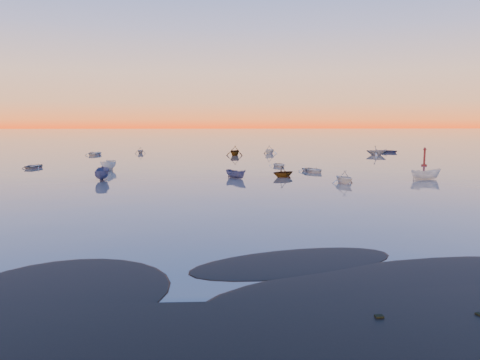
{
  "coord_description": "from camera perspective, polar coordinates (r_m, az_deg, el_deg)",
  "views": [
    {
      "loc": [
        0.41,
        -20.19,
        6.93
      ],
      "look_at": [
        2.59,
        28.0,
        0.81
      ],
      "focal_mm": 35.0,
      "sensor_mm": 36.0,
      "label": 1
    }
  ],
  "objects": [
    {
      "name": "mud_lobes",
      "position": [
        20.41,
        -3.67,
        -12.61
      ],
      "size": [
        140.0,
        6.0,
        0.07
      ],
      "primitive_type": null,
      "color": "black",
      "rests_on": "ground"
    },
    {
      "name": "channel_marker",
      "position": [
        78.21,
        21.56,
        2.52
      ],
      "size": [
        0.86,
        0.86,
        3.05
      ],
      "color": "#4C1011",
      "rests_on": "ground"
    },
    {
      "name": "boat_near_center",
      "position": [
        59.91,
        21.67,
        0.07
      ],
      "size": [
        1.73,
        3.73,
        1.27
      ],
      "primitive_type": "imported",
      "rotation": [
        0.0,
        0.0,
        1.62
      ],
      "color": "white",
      "rests_on": "ground"
    },
    {
      "name": "ground",
      "position": [
        120.39,
        -2.79,
        3.92
      ],
      "size": [
        600.0,
        600.0,
        0.0
      ],
      "primitive_type": "plane",
      "color": "#665D55",
      "rests_on": "ground"
    },
    {
      "name": "moored_fleet",
      "position": [
        73.52,
        -2.9,
        1.81
      ],
      "size": [
        124.0,
        58.0,
        1.2
      ],
      "primitive_type": null,
      "color": "white",
      "rests_on": "ground"
    },
    {
      "name": "boat_near_right",
      "position": [
        53.5,
        12.54,
        -0.39
      ],
      "size": [
        3.5,
        2.44,
        1.12
      ],
      "primitive_type": "imported",
      "rotation": [
        0.0,
        0.0,
        3.49
      ],
      "color": "white",
      "rests_on": "ground"
    }
  ]
}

